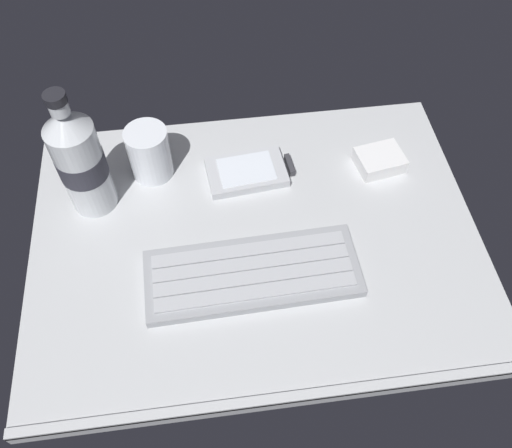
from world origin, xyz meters
TOP-DOWN VIEW (x-y plane):
  - ground_plane at (0.00, -0.23)cm, footprint 64.00×48.00cm
  - keyboard at (-1.32, -6.47)cm, footprint 29.30×11.81cm
  - handheld_device at (0.66, 11.52)cm, footprint 13.29×8.73cm
  - juice_cup at (-14.33, 14.14)cm, footprint 6.40×6.40cm
  - water_bottle at (-23.03, 9.43)cm, footprint 6.73×6.73cm
  - charger_block at (20.90, 10.81)cm, footprint 7.85×6.71cm

SIDE VIEW (x-z plane):
  - ground_plane at x=0.00cm, z-range -2.39..0.41cm
  - handheld_device at x=0.66cm, z-range -0.02..1.48cm
  - keyboard at x=-1.32cm, z-range -0.04..1.66cm
  - charger_block at x=20.90cm, z-range 0.00..2.40cm
  - juice_cup at x=-14.33cm, z-range -0.34..8.16cm
  - water_bottle at x=-23.03cm, z-range -1.39..19.41cm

